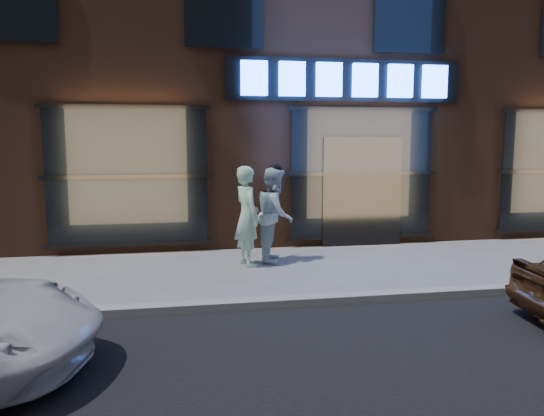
{
  "coord_description": "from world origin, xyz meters",
  "views": [
    {
      "loc": [
        -4.02,
        -7.16,
        2.39
      ],
      "look_at": [
        -2.44,
        1.6,
        1.2
      ],
      "focal_mm": 35.0,
      "sensor_mm": 36.0,
      "label": 1
    }
  ],
  "objects": [
    {
      "name": "man_bowtie",
      "position": [
        -2.74,
        2.51,
        0.93
      ],
      "size": [
        0.62,
        0.78,
        1.87
      ],
      "primitive_type": "imported",
      "rotation": [
        0.0,
        0.0,
        1.86
      ],
      "color": "#C2FFCE",
      "rests_on": "ground"
    },
    {
      "name": "storefront_building",
      "position": [
        -0.0,
        7.99,
        5.15
      ],
      "size": [
        30.2,
        8.28,
        10.3
      ],
      "color": "#54301E",
      "rests_on": "ground"
    },
    {
      "name": "man_cap",
      "position": [
        -2.16,
        2.8,
        0.91
      ],
      "size": [
        0.89,
        1.03,
        1.82
      ],
      "primitive_type": "imported",
      "rotation": [
        0.0,
        0.0,
        1.33
      ],
      "color": "white",
      "rests_on": "ground"
    },
    {
      "name": "curb",
      "position": [
        0.0,
        0.0,
        0.06
      ],
      "size": [
        60.0,
        0.25,
        0.12
      ],
      "primitive_type": "cube",
      "color": "gray",
      "rests_on": "ground"
    },
    {
      "name": "ground",
      "position": [
        0.0,
        0.0,
        0.0
      ],
      "size": [
        90.0,
        90.0,
        0.0
      ],
      "primitive_type": "plane",
      "color": "slate",
      "rests_on": "ground"
    }
  ]
}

